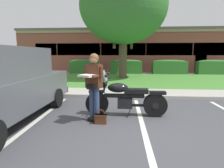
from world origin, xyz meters
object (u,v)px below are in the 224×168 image
at_px(shade_tree, 123,7).
at_px(hedge_center_left, 126,66).
at_px(hedge_right, 214,67).
at_px(brick_building, 142,51).
at_px(handbag, 101,118).
at_px(hedge_center_right, 169,67).
at_px(hedge_left, 84,66).
at_px(motorcycle, 129,98).
at_px(rider_person, 94,82).

relative_size(shade_tree, hedge_center_left, 2.73).
bearing_deg(hedge_right, brick_building, 131.10).
height_order(handbag, hedge_center_left, hedge_center_left).
bearing_deg(hedge_center_left, hedge_center_right, -0.00).
height_order(handbag, brick_building, brick_building).
height_order(hedge_left, brick_building, brick_building).
bearing_deg(motorcycle, hedge_right, 57.25).
bearing_deg(handbag, hedge_center_right, 70.43).
height_order(shade_tree, hedge_center_left, shade_tree).
bearing_deg(shade_tree, hedge_left, 137.16).
distance_m(rider_person, hedge_left, 11.97).
relative_size(rider_person, hedge_left, 0.68).
distance_m(motorcycle, shade_tree, 9.03).
bearing_deg(shade_tree, hedge_center_right, 39.50).
bearing_deg(brick_building, hedge_right, -48.90).
xyz_separation_m(rider_person, brick_building, (2.52, 17.93, 1.04)).
relative_size(motorcycle, hedge_center_right, 0.80).
height_order(motorcycle, hedge_right, motorcycle).
relative_size(rider_person, hedge_center_right, 0.61).
xyz_separation_m(motorcycle, hedge_center_left, (-0.13, 11.12, 0.16)).
relative_size(hedge_left, hedge_center_right, 0.90).
bearing_deg(hedge_center_left, brick_building, 74.37).
distance_m(hedge_left, brick_building, 8.43).
bearing_deg(hedge_center_right, hedge_center_left, 180.00).
relative_size(motorcycle, rider_person, 1.31).
bearing_deg(motorcycle, brick_building, 84.62).
height_order(motorcycle, hedge_center_left, motorcycle).
relative_size(handbag, shade_tree, 0.05).
relative_size(motorcycle, handbag, 6.23).
relative_size(shade_tree, brick_building, 0.30).
xyz_separation_m(rider_person, hedge_left, (-2.89, 11.61, -0.36)).
distance_m(motorcycle, brick_building, 17.58).
bearing_deg(rider_person, motorcycle, 29.52).
distance_m(shade_tree, hedge_left, 6.23).
relative_size(handbag, hedge_left, 0.14).
xyz_separation_m(shade_tree, brick_building, (1.98, 9.49, -2.73)).
bearing_deg(hedge_left, rider_person, -76.05).
relative_size(handbag, hedge_right, 0.13).
relative_size(hedge_center_left, hedge_center_right, 0.95).
distance_m(hedge_left, hedge_center_left, 3.64).
bearing_deg(brick_building, handbag, -97.31).
bearing_deg(hedge_left, hedge_right, 0.00).
xyz_separation_m(handbag, hedge_center_right, (4.20, 11.80, 0.51)).
relative_size(hedge_left, hedge_right, 0.91).
xyz_separation_m(motorcycle, hedge_left, (-3.76, 11.12, 0.16)).
relative_size(motorcycle, shade_tree, 0.31).
relative_size(handbag, brick_building, 0.01).
bearing_deg(hedge_left, motorcycle, -71.29).
bearing_deg(rider_person, shade_tree, 86.35).
relative_size(shade_tree, hedge_right, 2.62).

